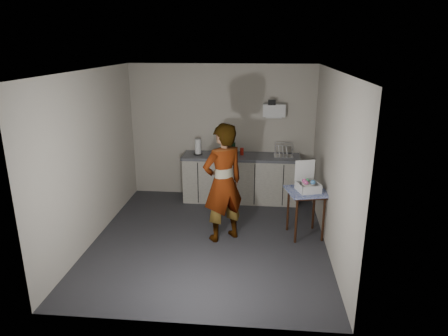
# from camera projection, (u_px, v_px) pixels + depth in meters

# --- Properties ---
(ground) EXTENTS (4.00, 4.00, 0.00)m
(ground) POSITION_uv_depth(u_px,v_px,m) (210.00, 239.00, 6.31)
(ground) COLOR #2C2B30
(ground) RESTS_ON ground
(wall_back) EXTENTS (3.60, 0.02, 2.60)m
(wall_back) POSITION_uv_depth(u_px,v_px,m) (222.00, 132.00, 7.81)
(wall_back) COLOR beige
(wall_back) RESTS_ON ground
(wall_right) EXTENTS (0.02, 4.00, 2.60)m
(wall_right) POSITION_uv_depth(u_px,v_px,m) (331.00, 164.00, 5.77)
(wall_right) COLOR beige
(wall_right) RESTS_ON ground
(wall_left) EXTENTS (0.02, 4.00, 2.60)m
(wall_left) POSITION_uv_depth(u_px,v_px,m) (92.00, 157.00, 6.08)
(wall_left) COLOR beige
(wall_left) RESTS_ON ground
(ceiling) EXTENTS (3.60, 4.00, 0.01)m
(ceiling) POSITION_uv_depth(u_px,v_px,m) (208.00, 71.00, 5.53)
(ceiling) COLOR silver
(ceiling) RESTS_ON wall_back
(kitchen_counter) EXTENTS (2.24, 0.62, 0.91)m
(kitchen_counter) POSITION_uv_depth(u_px,v_px,m) (241.00, 179.00, 7.76)
(kitchen_counter) COLOR black
(kitchen_counter) RESTS_ON ground
(wall_shelf) EXTENTS (0.42, 0.18, 0.37)m
(wall_shelf) POSITION_uv_depth(u_px,v_px,m) (274.00, 110.00, 7.52)
(wall_shelf) COLOR white
(wall_shelf) RESTS_ON ground
(side_table) EXTENTS (0.71, 0.71, 0.77)m
(side_table) POSITION_uv_depth(u_px,v_px,m) (306.00, 196.00, 6.24)
(side_table) COLOR #33170B
(side_table) RESTS_ON ground
(standing_man) EXTENTS (0.81, 0.76, 1.86)m
(standing_man) POSITION_uv_depth(u_px,v_px,m) (223.00, 183.00, 6.07)
(standing_man) COLOR #B2A593
(standing_man) RESTS_ON ground
(soap_bottle) EXTENTS (0.17, 0.17, 0.33)m
(soap_bottle) POSITION_uv_depth(u_px,v_px,m) (229.00, 148.00, 7.50)
(soap_bottle) COLOR black
(soap_bottle) RESTS_ON kitchen_counter
(soda_can) EXTENTS (0.07, 0.07, 0.13)m
(soda_can) POSITION_uv_depth(u_px,v_px,m) (242.00, 151.00, 7.65)
(soda_can) COLOR red
(soda_can) RESTS_ON kitchen_counter
(dark_bottle) EXTENTS (0.07, 0.07, 0.25)m
(dark_bottle) POSITION_uv_depth(u_px,v_px,m) (233.00, 149.00, 7.59)
(dark_bottle) COLOR black
(dark_bottle) RESTS_ON kitchen_counter
(paper_towel) EXTENTS (0.17, 0.17, 0.30)m
(paper_towel) POSITION_uv_depth(u_px,v_px,m) (198.00, 147.00, 7.65)
(paper_towel) COLOR black
(paper_towel) RESTS_ON kitchen_counter
(dish_rack) EXTENTS (0.36, 0.27, 0.25)m
(dish_rack) POSITION_uv_depth(u_px,v_px,m) (283.00, 154.00, 7.53)
(dish_rack) COLOR silver
(dish_rack) RESTS_ON kitchen_counter
(bakery_box) EXTENTS (0.41, 0.41, 0.45)m
(bakery_box) POSITION_uv_depth(u_px,v_px,m) (308.00, 184.00, 6.18)
(bakery_box) COLOR white
(bakery_box) RESTS_ON side_table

